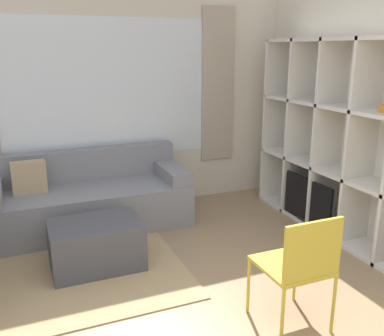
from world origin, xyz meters
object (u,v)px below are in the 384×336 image
Objects in this scene: couch_main at (87,200)px; ottoman at (96,245)px; folding_chair at (300,263)px; shelving_unit at (346,143)px.

couch_main reaches higher than ottoman.
ottoman is 1.85m from folding_chair.
shelving_unit is 2.81m from couch_main.
folding_chair is at bearing -52.09° from ottoman.
folding_chair is (1.03, -2.40, 0.21)m from couch_main.
folding_chair reaches higher than ottoman.
ottoman is (-0.08, -0.96, -0.09)m from couch_main.
ottoman is at bearing -95.06° from couch_main.
folding_chair is at bearing -139.67° from shelving_unit.
ottoman is at bearing -52.09° from folding_chair.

